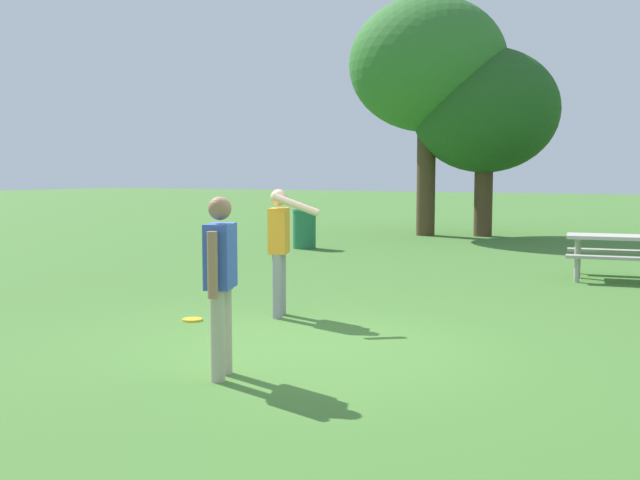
{
  "coord_description": "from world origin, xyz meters",
  "views": [
    {
      "loc": [
        3.76,
        -6.69,
        1.86
      ],
      "look_at": [
        -0.65,
        1.52,
        1.0
      ],
      "focal_mm": 41.56,
      "sensor_mm": 36.0,
      "label": 1
    }
  ],
  "objects_px": {
    "tree_broad_center": "(485,111)",
    "frisbee": "(192,320)",
    "person_thrower": "(221,274)",
    "person_catcher": "(280,242)",
    "trash_can_beside_table": "(304,229)",
    "tree_tall_left": "(427,66)",
    "picnic_table_near": "(618,247)"
  },
  "relations": [
    {
      "from": "person_catcher",
      "to": "tree_tall_left",
      "type": "xyz_separation_m",
      "value": [
        -2.64,
        12.59,
        3.96
      ]
    },
    {
      "from": "person_catcher",
      "to": "frisbee",
      "type": "distance_m",
      "value": 1.47
    },
    {
      "from": "frisbee",
      "to": "tree_broad_center",
      "type": "xyz_separation_m",
      "value": [
        -0.24,
        13.87,
        3.59
      ]
    },
    {
      "from": "trash_can_beside_table",
      "to": "tree_tall_left",
      "type": "xyz_separation_m",
      "value": [
        1.29,
        4.98,
        4.44
      ]
    },
    {
      "from": "person_thrower",
      "to": "picnic_table_near",
      "type": "distance_m",
      "value": 8.62
    },
    {
      "from": "person_thrower",
      "to": "tree_tall_left",
      "type": "bearing_deg",
      "value": 103.45
    },
    {
      "from": "person_thrower",
      "to": "trash_can_beside_table",
      "type": "distance_m",
      "value": 11.44
    },
    {
      "from": "person_catcher",
      "to": "picnic_table_near",
      "type": "height_order",
      "value": "person_catcher"
    },
    {
      "from": "person_catcher",
      "to": "frisbee",
      "type": "bearing_deg",
      "value": -137.44
    },
    {
      "from": "trash_can_beside_table",
      "to": "tree_broad_center",
      "type": "relative_size",
      "value": 0.18
    },
    {
      "from": "person_thrower",
      "to": "person_catcher",
      "type": "relative_size",
      "value": 1.0
    },
    {
      "from": "trash_can_beside_table",
      "to": "tree_tall_left",
      "type": "distance_m",
      "value": 6.79
    },
    {
      "from": "frisbee",
      "to": "tree_tall_left",
      "type": "xyz_separation_m",
      "value": [
        -1.81,
        13.35,
        4.91
      ]
    },
    {
      "from": "trash_can_beside_table",
      "to": "tree_tall_left",
      "type": "bearing_deg",
      "value": 75.45
    },
    {
      "from": "frisbee",
      "to": "picnic_table_near",
      "type": "distance_m",
      "value": 7.66
    },
    {
      "from": "person_catcher",
      "to": "picnic_table_near",
      "type": "distance_m",
      "value": 6.56
    },
    {
      "from": "picnic_table_near",
      "to": "tree_broad_center",
      "type": "bearing_deg",
      "value": 120.93
    },
    {
      "from": "trash_can_beside_table",
      "to": "tree_broad_center",
      "type": "xyz_separation_m",
      "value": [
        2.86,
        5.5,
        3.12
      ]
    },
    {
      "from": "tree_tall_left",
      "to": "tree_broad_center",
      "type": "height_order",
      "value": "tree_tall_left"
    },
    {
      "from": "person_catcher",
      "to": "tree_broad_center",
      "type": "xyz_separation_m",
      "value": [
        -1.07,
        13.11,
        2.64
      ]
    },
    {
      "from": "person_catcher",
      "to": "frisbee",
      "type": "xyz_separation_m",
      "value": [
        -0.83,
        -0.76,
        -0.95
      ]
    },
    {
      "from": "picnic_table_near",
      "to": "frisbee",
      "type": "bearing_deg",
      "value": -124.03
    },
    {
      "from": "tree_tall_left",
      "to": "tree_broad_center",
      "type": "bearing_deg",
      "value": 18.41
    },
    {
      "from": "frisbee",
      "to": "tree_broad_center",
      "type": "height_order",
      "value": "tree_broad_center"
    },
    {
      "from": "frisbee",
      "to": "trash_can_beside_table",
      "type": "bearing_deg",
      "value": 110.35
    },
    {
      "from": "frisbee",
      "to": "tree_broad_center",
      "type": "distance_m",
      "value": 14.33
    },
    {
      "from": "person_thrower",
      "to": "person_catcher",
      "type": "height_order",
      "value": "same"
    },
    {
      "from": "trash_can_beside_table",
      "to": "picnic_table_near",
      "type": "bearing_deg",
      "value": -15.41
    },
    {
      "from": "frisbee",
      "to": "tree_broad_center",
      "type": "relative_size",
      "value": 0.05
    },
    {
      "from": "tree_tall_left",
      "to": "person_thrower",
      "type": "bearing_deg",
      "value": -76.55
    },
    {
      "from": "tree_broad_center",
      "to": "frisbee",
      "type": "bearing_deg",
      "value": -89.01
    },
    {
      "from": "picnic_table_near",
      "to": "tree_broad_center",
      "type": "distance_m",
      "value": 9.3
    }
  ]
}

